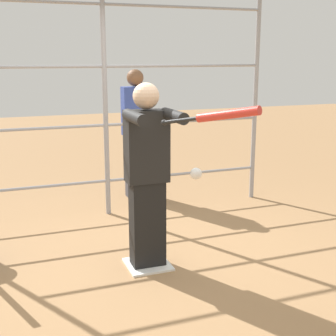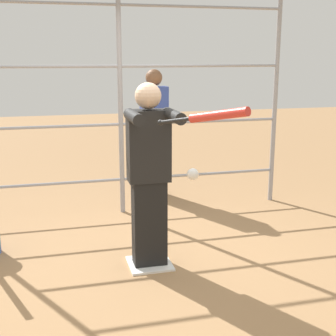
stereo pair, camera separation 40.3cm
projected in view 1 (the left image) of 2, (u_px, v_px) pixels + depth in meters
The scene contains 7 objects.
ground_plane at pixel (148, 265), 4.42m from camera, with size 24.00×24.00×0.00m, color #9E754C.
home_plate at pixel (148, 264), 4.42m from camera, with size 0.40×0.40×0.02m.
fence_backstop at pixel (105, 96), 5.54m from camera, with size 4.15×0.06×2.93m.
batter at pixel (147, 171), 4.19m from camera, with size 0.44×0.57×1.71m.
baseball_bat_swinging at pixel (219, 116), 3.33m from camera, with size 0.47×0.78×0.21m.
softball_in_flight at pixel (196, 174), 3.79m from camera, with size 0.10×0.10×0.10m.
bystander_behind_fence at pixel (136, 132), 6.41m from camera, with size 0.36×0.23×1.76m.
Camera 1 is at (1.24, 3.89, 1.93)m, focal length 50.00 mm.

